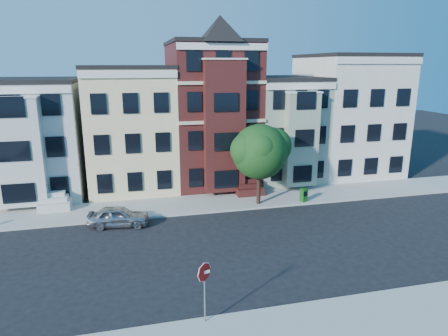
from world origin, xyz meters
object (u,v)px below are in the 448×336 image
object	(u,v)px
street_tree	(259,155)
newspaper_box	(304,195)
parked_car	(119,216)
stop_sign	(204,289)

from	to	relation	value
street_tree	newspaper_box	world-z (taller)	street_tree
parked_car	stop_sign	world-z (taller)	stop_sign
street_tree	newspaper_box	size ratio (longest dim) A/B	7.22
street_tree	parked_car	world-z (taller)	street_tree
newspaper_box	parked_car	bearing A→B (deg)	166.45
stop_sign	newspaper_box	bearing A→B (deg)	34.13
street_tree	newspaper_box	bearing A→B (deg)	-6.17
newspaper_box	stop_sign	size ratio (longest dim) A/B	0.35
stop_sign	street_tree	bearing A→B (deg)	45.85
parked_car	newspaper_box	size ratio (longest dim) A/B	3.83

